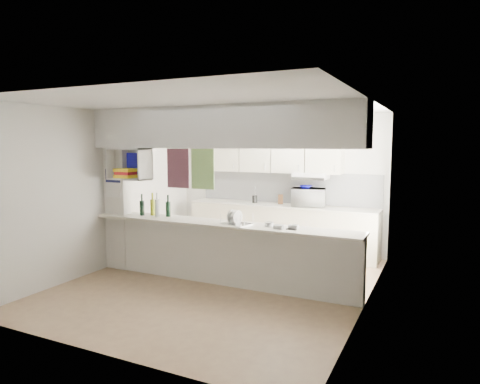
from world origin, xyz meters
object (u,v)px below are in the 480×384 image
Objects in this scene: microwave at (309,197)px; wine_bottles at (155,208)px; bowl at (306,187)px; dish_rack at (236,219)px.

microwave is 2.82m from wine_bottles.
bowl is (-0.05, -0.04, 0.19)m from microwave.
dish_rack is at bearing 67.36° from microwave.
bowl is 2.77m from wine_bottles.
dish_rack is at bearing -3.05° from wine_bottles.
dish_rack is (-0.38, -2.11, -0.28)m from bowl.
dish_rack is (-0.43, -2.15, -0.08)m from microwave.
wine_bottles reaches higher than dish_rack.
microwave is 2.72× the size of bowl.
bowl reaches higher than microwave.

